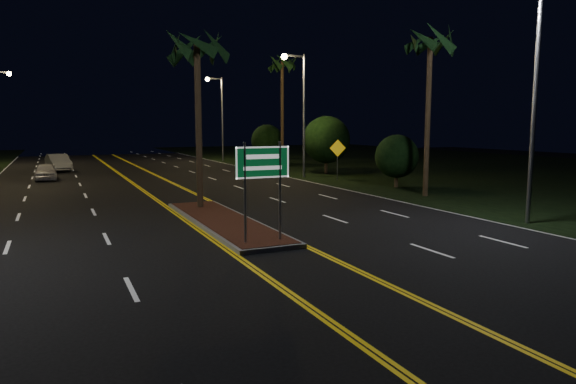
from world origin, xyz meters
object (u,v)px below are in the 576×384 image
palm_right_far (282,65)px  shrub_far (267,141)px  palm_median (197,47)px  streetlight_right_far (219,109)px  highway_sign (263,172)px  median_island (224,221)px  streetlight_right_mid (299,101)px  shrub_mid (326,140)px  car_near (46,170)px  streetlight_right_near (529,78)px  palm_right_near (430,43)px  warning_sign (338,153)px  shrub_near (397,156)px  car_far (58,161)px

palm_right_far → shrub_far: palm_right_far is taller
palm_median → streetlight_right_far: bearing=71.4°
highway_sign → streetlight_right_far: streetlight_right_far is taller
median_island → streetlight_right_mid: bearing=54.7°
streetlight_right_mid → palm_median: streetlight_right_mid is taller
shrub_mid → car_near: shrub_mid is taller
streetlight_right_near → palm_right_near: palm_right_near is taller
median_island → shrub_far: size_ratio=2.59×
streetlight_right_far → warning_sign: streetlight_right_far is taller
streetlight_right_far → shrub_far: streetlight_right_far is taller
shrub_near → car_near: bearing=145.0°
palm_right_near → shrub_far: size_ratio=2.35×
streetlight_right_near → shrub_mid: bearing=81.2°
median_island → shrub_far: shrub_far is taller
median_island → streetlight_right_near: bearing=-25.2°
palm_right_near → shrub_far: (1.30, 26.00, -5.88)m
streetlight_right_mid → streetlight_right_far: size_ratio=1.00×
palm_right_near → car_near: size_ratio=2.18×
shrub_mid → highway_sign: bearing=-123.4°
streetlight_right_mid → warning_sign: 4.93m
palm_median → shrub_far: 29.41m
car_near → streetlight_right_far: bearing=40.0°
streetlight_right_far → streetlight_right_mid: bearing=-90.0°
streetlight_right_near → car_far: streetlight_right_near is taller
palm_right_near → shrub_near: (1.00, 4.00, -6.27)m
median_island → car_near: bearing=107.3°
median_island → streetlight_right_mid: streetlight_right_mid is taller
median_island → streetlight_right_near: streetlight_right_near is taller
streetlight_right_mid → palm_right_near: bearing=-81.1°
shrub_mid → car_far: shrub_mid is taller
shrub_near → shrub_far: (0.30, 22.00, 0.39)m
streetlight_right_near → streetlight_right_mid: bearing=90.0°
streetlight_right_near → palm_right_far: size_ratio=0.87×
median_island → shrub_mid: 22.18m
median_island → palm_median: bearing=90.0°
streetlight_right_near → shrub_mid: (3.39, 22.00, -2.93)m
palm_right_near → warning_sign: palm_right_near is taller
palm_right_far → car_near: size_ratio=2.42×
median_island → highway_sign: (0.00, -4.20, 2.32)m
streetlight_right_mid → car_near: bearing=160.7°
streetlight_right_far → palm_right_far: 12.69m
palm_right_far → car_far: 20.95m
palm_right_near → median_island: bearing=-166.5°
streetlight_right_mid → shrub_near: size_ratio=2.73×
palm_right_near → palm_right_far: (0.30, 20.00, 0.93)m
car_far → car_near: bearing=-106.0°
median_island → palm_median: (0.00, 3.50, 7.19)m
streetlight_right_far → car_far: streetlight_right_far is taller
streetlight_right_near → streetlight_right_far: 40.00m
highway_sign → car_far: highway_sign is taller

